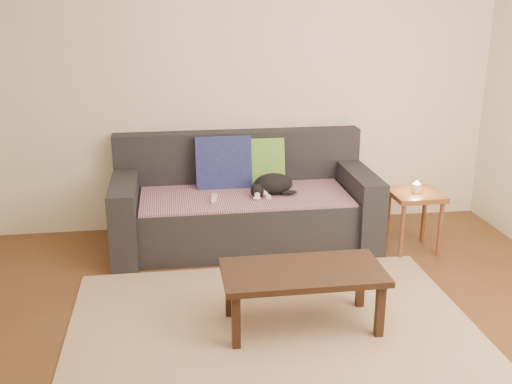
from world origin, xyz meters
TOP-DOWN VIEW (x-y plane):
  - ground at (0.00, 0.00)m, footprint 4.50×4.50m
  - back_wall at (0.00, 2.00)m, footprint 4.50×0.04m
  - sofa at (0.00, 1.57)m, footprint 2.10×0.94m
  - throw_blanket at (0.00, 1.48)m, footprint 1.66×0.74m
  - cushion_navy at (-0.14, 1.74)m, footprint 0.46×0.20m
  - cushion_green at (0.17, 1.74)m, footprint 0.40×0.19m
  - cat at (0.22, 1.47)m, footprint 0.38×0.28m
  - wii_remote_a at (-0.25, 1.38)m, footprint 0.06×0.15m
  - wii_remote_b at (0.15, 1.41)m, footprint 0.08×0.15m
  - side_table at (1.33, 1.20)m, footprint 0.39×0.39m
  - candle at (1.33, 1.20)m, footprint 0.06×0.06m
  - rug at (0.00, 0.15)m, footprint 2.50×1.80m
  - coffee_table at (0.18, 0.15)m, footprint 0.98×0.49m

SIDE VIEW (x-z plane):
  - ground at x=0.00m, z-range 0.00..0.00m
  - rug at x=0.00m, z-range 0.00..0.01m
  - sofa at x=0.00m, z-range -0.13..0.74m
  - coffee_table at x=0.18m, z-range 0.15..0.54m
  - side_table at x=1.33m, z-range 0.16..0.64m
  - throw_blanket at x=0.00m, z-range 0.42..0.44m
  - wii_remote_a at x=-0.25m, z-range 0.44..0.47m
  - wii_remote_b at x=0.15m, z-range 0.44..0.47m
  - cat at x=0.22m, z-range 0.44..0.60m
  - candle at x=1.33m, z-range 0.48..0.57m
  - cushion_navy at x=-0.14m, z-range 0.39..0.87m
  - cushion_green at x=0.17m, z-range 0.42..0.84m
  - back_wall at x=0.00m, z-range 0.00..2.60m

